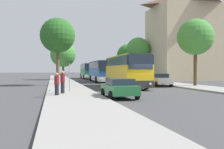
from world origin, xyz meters
The scene contains 17 objects.
ground_plane centered at (0.00, 0.00, 0.00)m, with size 300.00×300.00×0.00m, color #424244.
sidewalk_left centered at (-7.00, 0.00, 0.07)m, with size 4.00×120.00×0.15m, color gray.
sidewalk_right centered at (7.00, 0.00, 0.07)m, with size 4.00×120.00×0.15m, color gray.
building_right_background centered at (17.51, 22.54, 8.54)m, with size 14.65×10.58×17.08m.
bus_front centered at (-0.44, 5.00, 1.87)m, with size 3.10×11.20×3.51m.
bus_middle centered at (-0.84, 18.29, 1.79)m, with size 2.88×10.82×3.34m.
bus_rear centered at (-0.84, 34.06, 1.75)m, with size 2.94×11.61×3.27m.
parked_car_left_curb centered at (-3.94, -5.57, 0.73)m, with size 2.06×4.06×1.37m.
parked_car_right_near centered at (4.17, 6.27, 0.79)m, with size 2.12×4.01×1.51m.
bus_stop_sign centered at (-7.08, -0.53, 1.63)m, with size 0.08×0.45×2.38m.
pedestrian_waiting_near centered at (-7.74, -2.57, 1.04)m, with size 0.36×0.36×1.76m.
pedestrian_waiting_far centered at (-8.21, -3.97, 0.96)m, with size 0.36×0.36×1.62m.
tree_left_near centered at (-6.43, 28.68, 4.96)m, with size 4.94×4.94×7.29m.
tree_left_far centered at (-7.84, 10.20, 6.25)m, with size 4.37×4.37×8.32m.
tree_right_near centered at (7.68, 4.14, 5.75)m, with size 4.19×4.19×7.73m.
tree_right_mid centered at (8.06, 25.98, 5.98)m, with size 4.65×4.65×8.18m.
tree_right_far centered at (7.58, 31.18, 5.00)m, with size 5.04×5.04×7.39m.
Camera 1 is at (-8.53, -23.32, 2.01)m, focal length 42.00 mm.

